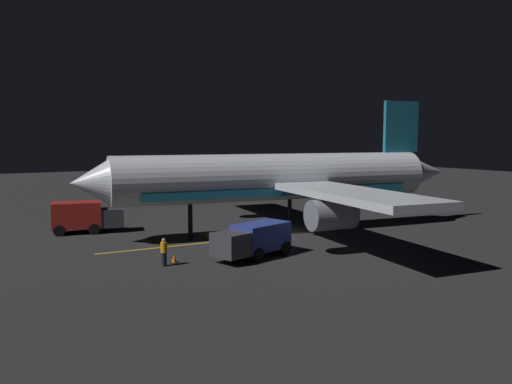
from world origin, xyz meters
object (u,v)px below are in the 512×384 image
airliner (283,179)px  traffic_cone_near_right (207,235)px  ground_crew_worker (164,252)px  catering_truck (254,240)px  baggage_truck (84,217)px  traffic_cone_near_left (174,259)px

airliner → traffic_cone_near_right: (0.92, 6.57, -4.20)m
airliner → ground_crew_worker: (-5.87, 12.69, -3.56)m
airliner → catering_truck: 10.09m
airliner → catering_truck: size_ratio=5.62×
baggage_truck → ground_crew_worker: 14.02m
airliner → traffic_cone_near_left: (-5.35, 11.83, -4.20)m
catering_truck → traffic_cone_near_right: bearing=-1.4°
ground_crew_worker → traffic_cone_near_right: 9.16m
baggage_truck → traffic_cone_near_right: 10.66m
baggage_truck → catering_truck: 16.64m
baggage_truck → traffic_cone_near_right: (-7.12, -7.86, -1.05)m
ground_crew_worker → airliner: bearing=-65.2°
catering_truck → traffic_cone_near_right: 7.70m
traffic_cone_near_right → baggage_truck: bearing=47.8°
ground_crew_worker → traffic_cone_near_left: ground_crew_worker is taller
airliner → traffic_cone_near_left: bearing=114.3°
baggage_truck → traffic_cone_near_left: (-13.39, -2.59, -1.05)m
ground_crew_worker → traffic_cone_near_right: (6.79, -6.12, -0.64)m
traffic_cone_near_right → traffic_cone_near_left: bearing=140.0°
catering_truck → traffic_cone_near_left: size_ratio=10.94×
airliner → ground_crew_worker: bearing=114.8°
baggage_truck → traffic_cone_near_right: baggage_truck is taller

